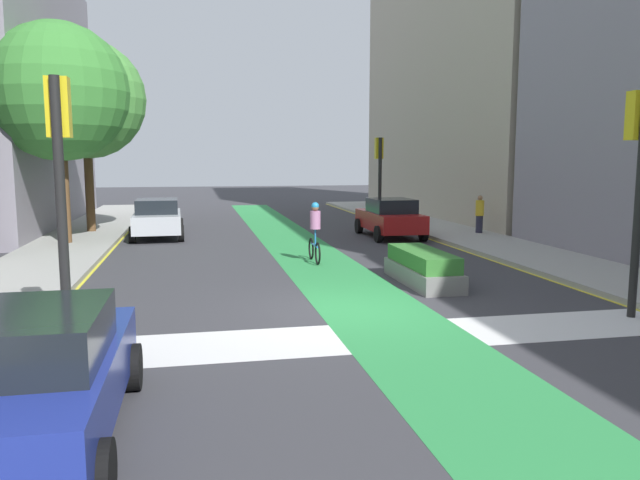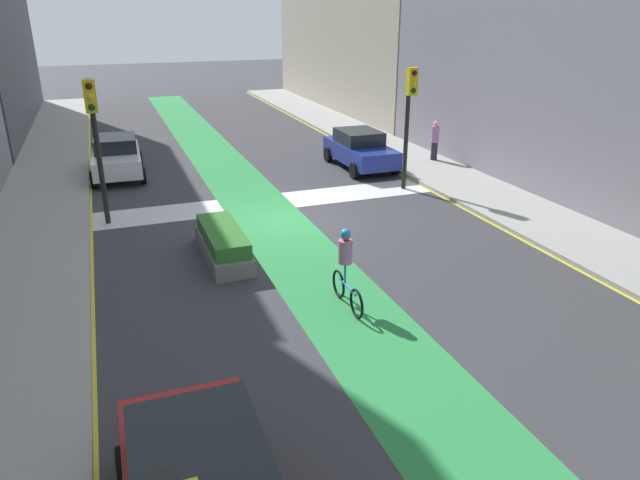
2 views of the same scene
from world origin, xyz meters
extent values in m
plane|color=#38383D|center=(0.00, 0.00, 0.00)|extent=(120.00, 120.00, 0.00)
cube|color=#2D8C47|center=(0.55, 0.00, 0.00)|extent=(2.40, 60.00, 0.01)
cube|color=silver|center=(0.00, -2.00, 0.00)|extent=(12.00, 1.80, 0.01)
cube|color=#9E9E99|center=(-7.50, 0.00, 0.07)|extent=(3.00, 60.00, 0.15)
cube|color=yellow|center=(-6.00, 0.00, 0.01)|extent=(0.16, 60.00, 0.01)
cube|color=#9E9E99|center=(7.50, 0.00, 0.07)|extent=(3.00, 60.00, 0.15)
cube|color=yellow|center=(6.00, 0.00, 0.01)|extent=(0.16, 60.00, 0.01)
cube|color=gray|center=(-12.08, -1.26, 6.23)|extent=(6.17, 17.49, 12.47)
cylinder|color=black|center=(5.45, -1.71, 2.23)|extent=(0.16, 0.16, 4.47)
cube|color=gold|center=(5.45, -1.51, 3.99)|extent=(0.35, 0.28, 0.95)
sphere|color=#3F0A0A|center=(5.45, -1.37, 4.29)|extent=(0.20, 0.20, 0.20)
sphere|color=yellow|center=(5.45, -1.37, 3.99)|extent=(0.20, 0.20, 0.20)
sphere|color=#0C3814|center=(5.45, -1.37, 3.69)|extent=(0.20, 0.20, 0.20)
cylinder|color=black|center=(-5.18, -1.84, 2.22)|extent=(0.16, 0.16, 4.44)
cube|color=gold|center=(-5.18, -1.64, 3.97)|extent=(0.35, 0.28, 0.95)
sphere|color=#3F0A0A|center=(-5.18, -1.50, 4.27)|extent=(0.20, 0.20, 0.20)
sphere|color=yellow|center=(-5.18, -1.50, 3.97)|extent=(0.20, 0.20, 0.20)
sphere|color=#0C3814|center=(-5.18, -1.50, 3.67)|extent=(0.20, 0.20, 0.20)
cube|color=silver|center=(4.87, -7.45, 0.67)|extent=(1.94, 4.26, 0.70)
cube|color=black|center=(4.86, -7.65, 1.29)|extent=(1.67, 2.05, 0.55)
cylinder|color=black|center=(4.01, -5.95, 0.32)|extent=(0.24, 0.65, 0.64)
cylinder|color=black|center=(5.81, -6.01, 0.32)|extent=(0.24, 0.65, 0.64)
cylinder|color=black|center=(3.92, -8.89, 0.32)|extent=(0.24, 0.65, 0.64)
cylinder|color=black|center=(5.72, -8.95, 0.32)|extent=(0.24, 0.65, 0.64)
cube|color=navy|center=(-4.89, -5.23, 0.67)|extent=(1.81, 4.20, 0.70)
cube|color=black|center=(-4.89, -5.43, 1.29)|extent=(1.60, 2.00, 0.55)
cylinder|color=black|center=(-5.78, -3.76, 0.32)|extent=(0.22, 0.64, 0.64)
cylinder|color=black|center=(-3.98, -3.76, 0.32)|extent=(0.22, 0.64, 0.64)
cylinder|color=black|center=(-5.79, -6.70, 0.32)|extent=(0.22, 0.64, 0.64)
cylinder|color=black|center=(-3.99, -6.70, 0.32)|extent=(0.22, 0.64, 0.64)
cube|color=black|center=(4.64, 11.27, 1.29)|extent=(1.61, 2.01, 0.55)
cylinder|color=black|center=(3.73, 10.00, 0.32)|extent=(0.22, 0.64, 0.64)
cylinder|color=black|center=(5.53, 9.99, 0.32)|extent=(0.22, 0.64, 0.64)
torus|color=black|center=(0.48, 6.62, 0.34)|extent=(0.06, 0.68, 0.68)
torus|color=black|center=(0.48, 5.57, 0.34)|extent=(0.06, 0.68, 0.68)
cylinder|color=#2672BF|center=(0.48, 6.10, 0.52)|extent=(0.06, 0.95, 0.06)
cylinder|color=#2672BF|center=(0.48, 5.95, 0.79)|extent=(0.05, 0.05, 0.50)
cylinder|color=#BF72A5|center=(0.48, 5.95, 1.31)|extent=(0.32, 0.32, 0.55)
sphere|color=#8C6647|center=(0.48, 5.95, 1.70)|extent=(0.22, 0.22, 0.22)
sphere|color=#268CCC|center=(0.48, 5.95, 1.74)|extent=(0.23, 0.23, 0.23)
cylinder|color=#262638|center=(-8.25, -4.85, 0.54)|extent=(0.28, 0.28, 0.78)
cylinder|color=#BF72A5|center=(-8.25, -4.85, 1.27)|extent=(0.34, 0.34, 0.69)
sphere|color=beige|center=(-8.25, -4.85, 1.73)|extent=(0.22, 0.22, 0.22)
cube|color=slate|center=(2.55, 2.31, 0.23)|extent=(1.04, 3.18, 0.45)
cube|color=#33722D|center=(2.55, 2.31, 0.65)|extent=(0.94, 2.86, 0.40)
camera|label=1|loc=(-3.08, -12.20, 3.15)|focal=34.39mm
camera|label=2|loc=(5.20, 17.04, 6.41)|focal=32.83mm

